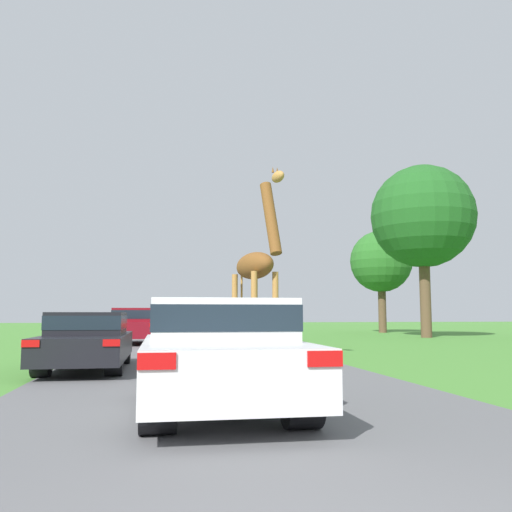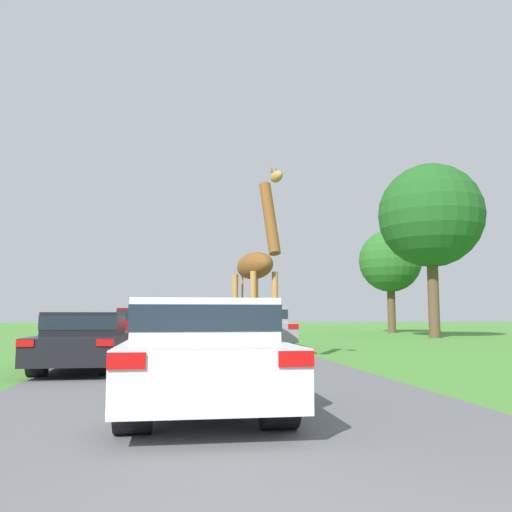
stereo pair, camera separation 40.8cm
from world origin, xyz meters
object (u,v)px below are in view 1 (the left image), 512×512
Objects in this scene: car_far_ahead at (255,326)px; tree_right_cluster at (423,217)px; car_queue_left at (135,325)px; car_verge_right at (88,339)px; tree_centre_back at (381,262)px; giraffe_near_road at (257,267)px; car_queue_right at (194,324)px; car_lead_maroon at (219,351)px.

car_far_ahead is 13.50m from tree_right_cluster.
car_queue_left is 0.94× the size of car_verge_right.
car_verge_right is 27.48m from tree_centre_back.
car_queue_left is 10.62m from car_verge_right.
giraffe_near_road is 0.75× the size of tree_centre_back.
car_queue_left is (-2.87, -6.54, 0.07)m from car_queue_right.
tree_centre_back is at bearing 83.68° from tree_right_cluster.
tree_right_cluster reaches higher than car_verge_right.
car_queue_right is at bearing 99.70° from car_far_ahead.
giraffe_near_road is 16.64m from tree_right_cluster.
giraffe_near_road is at bearing 76.56° from car_lead_maroon.
car_queue_right is at bearing 78.74° from car_verge_right.
tree_centre_back is at bearing -136.58° from giraffe_near_road.
car_lead_maroon is 0.86× the size of car_far_ahead.
car_far_ahead is 0.51× the size of tree_right_cluster.
tree_right_cluster is at bearing -14.31° from car_queue_right.
tree_centre_back is at bearing 53.32° from car_verge_right.
car_queue_left reaches higher than car_verge_right.
tree_centre_back is 0.74× the size of tree_right_cluster.
car_lead_maroon is 31.00m from tree_centre_back.
giraffe_near_road is 1.21× the size of car_queue_left.
car_queue_right is 14.22m from tree_centre_back.
giraffe_near_road is 1.14× the size of car_verge_right.
car_queue_left is 0.91× the size of car_far_ahead.
car_queue_left is 0.62× the size of tree_centre_back.
car_queue_left reaches higher than car_far_ahead.
giraffe_near_road is at bearing -65.88° from car_queue_left.
car_verge_right is (-5.07, -7.44, -0.11)m from car_far_ahead.
giraffe_near_road reaches higher than car_far_ahead.
car_queue_right is 0.47× the size of tree_right_cluster.
tree_centre_back is (16.23, 21.80, 4.07)m from car_verge_right.
car_lead_maroon is (-1.91, -7.97, -1.79)m from giraffe_near_road.
car_queue_right is 13.61m from tree_right_cluster.
tree_centre_back reaches higher than giraffe_near_road.
tree_right_cluster is (13.05, 19.71, 5.67)m from car_lead_maroon.
car_far_ahead is at bearing -114.24° from giraffe_near_road.
giraffe_near_road is 9.20m from car_queue_left.
tree_right_cluster reaches higher than car_queue_right.
giraffe_near_road reaches higher than car_lead_maroon.
tree_centre_back reaches higher than car_far_ahead.
tree_right_cluster is (14.84, 3.49, 5.64)m from car_queue_left.
car_queue_left is 5.52m from car_far_ahead.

